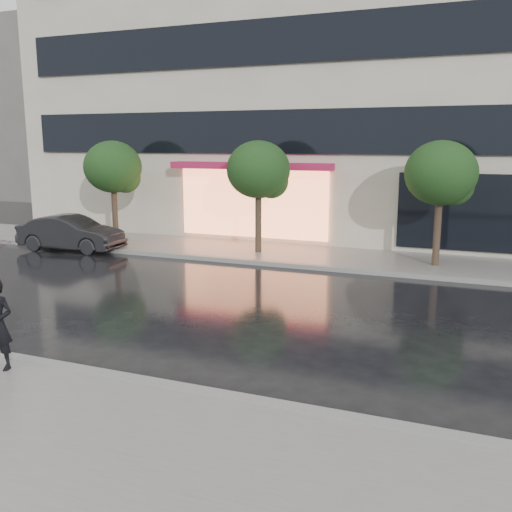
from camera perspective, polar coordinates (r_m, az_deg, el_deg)
The scene contains 11 objects.
ground at distance 10.20m, azimuth -5.01°, elevation -11.32°, with size 120.00×120.00×0.00m, color black.
sidewalk_near at distance 7.73m, azimuth -16.61°, elevation -19.13°, with size 60.00×4.50×0.12m, color slate.
sidewalk_far at distance 19.50m, azimuth 8.72°, elevation -0.24°, with size 60.00×3.50×0.12m, color slate.
curb_near at distance 9.37m, azimuth -7.85°, elevation -13.04°, with size 60.00×0.25×0.14m, color gray.
curb_far at distance 17.84m, azimuth 7.42°, elevation -1.25°, with size 60.00×0.25×0.14m, color gray.
office_building at distance 27.18m, azimuth 13.38°, elevation 21.79°, with size 30.00×12.76×18.00m.
bg_building_left at distance 47.23m, azimuth -21.86°, elevation 13.04°, with size 14.00×10.00×12.00m, color #59544F.
tree_far_west at distance 22.70m, azimuth -13.96°, elevation 8.46°, with size 2.20×2.20×3.99m.
tree_mid_west at distance 19.81m, azimuth 0.43°, elevation 8.42°, with size 2.20×2.20×3.99m.
tree_mid_east at distance 18.48m, azimuth 18.18°, elevation 7.65°, with size 2.20×2.20×3.99m.
parked_car at distance 21.98m, azimuth -18.02°, elevation 2.19°, with size 1.37×3.93×1.30m, color black.
Camera 1 is at (4.32, -8.38, 3.91)m, focal length 40.00 mm.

